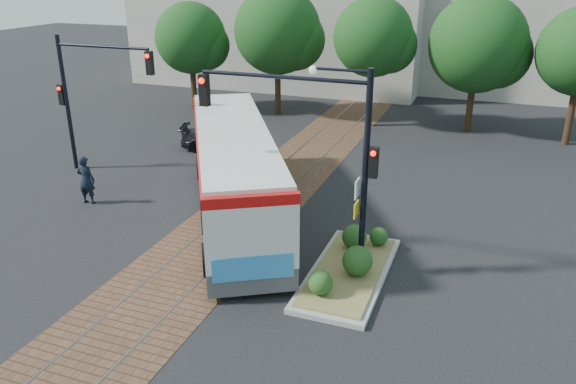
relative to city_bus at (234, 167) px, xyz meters
name	(u,v)px	position (x,y,z in m)	size (l,w,h in m)	color
ground	(221,236)	(0.42, -2.03, -1.83)	(120.00, 120.00, 0.00)	black
trackbed	(266,195)	(0.42, 1.97, -1.82)	(3.60, 40.00, 0.02)	brown
tree_row	(370,39)	(1.63, 14.39, 3.02)	(26.40, 5.60, 7.67)	#382314
warehouses	(383,34)	(-0.11, 26.72, 1.98)	(40.00, 13.00, 8.00)	#ADA899
city_bus	(234,167)	(0.00, 0.00, 0.00)	(8.42, 11.89, 3.28)	#4B4B4E
traffic_island	(350,264)	(5.24, -2.92, -1.50)	(2.20, 5.20, 1.13)	gray
signal_pole_main	(324,139)	(4.28, -2.83, 2.33)	(5.49, 0.46, 6.00)	black
signal_pole_left	(85,87)	(-7.95, 1.97, 2.03)	(4.99, 0.34, 6.00)	black
officer	(86,180)	(-5.82, -1.20, -0.86)	(0.71, 0.46, 1.93)	black
parked_car	(223,137)	(-3.98, 6.97, -1.21)	(1.74, 4.28, 1.24)	black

